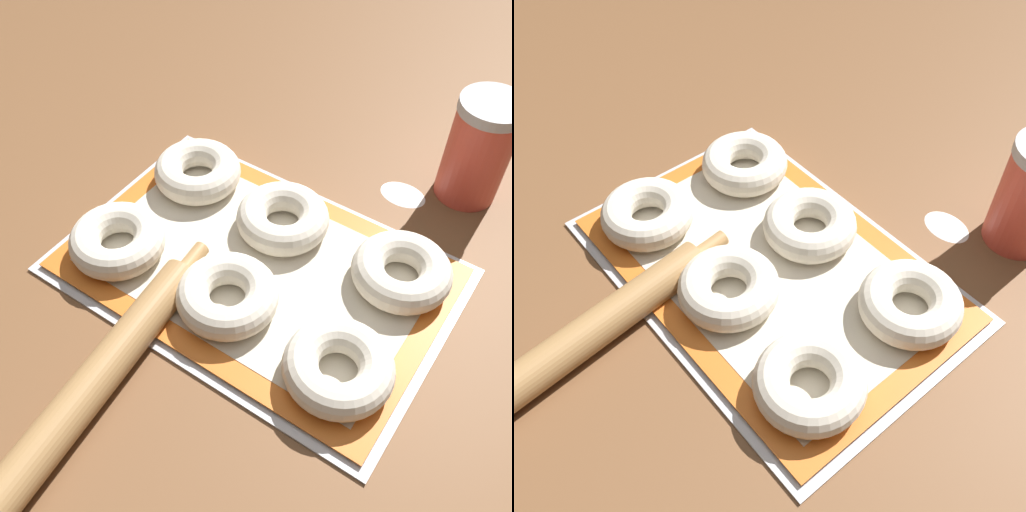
% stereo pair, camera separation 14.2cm
% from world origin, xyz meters
% --- Properties ---
extents(ground_plane, '(2.80, 2.80, 0.00)m').
position_xyz_m(ground_plane, '(0.00, 0.00, 0.00)').
color(ground_plane, brown).
extents(baking_tray, '(0.52, 0.35, 0.01)m').
position_xyz_m(baking_tray, '(0.02, -0.01, 0.00)').
color(baking_tray, silver).
rests_on(baking_tray, ground_plane).
extents(baking_mat, '(0.49, 0.33, 0.00)m').
position_xyz_m(baking_mat, '(0.02, -0.01, 0.01)').
color(baking_mat, orange).
rests_on(baking_mat, baking_tray).
extents(bagel_front_left, '(0.13, 0.13, 0.04)m').
position_xyz_m(bagel_front_left, '(-0.16, -0.09, 0.03)').
color(bagel_front_left, silver).
rests_on(bagel_front_left, baking_mat).
extents(bagel_front_center, '(0.13, 0.13, 0.04)m').
position_xyz_m(bagel_front_center, '(0.02, -0.08, 0.03)').
color(bagel_front_center, silver).
rests_on(bagel_front_center, baking_mat).
extents(bagel_front_right, '(0.13, 0.13, 0.04)m').
position_xyz_m(bagel_front_right, '(0.19, -0.09, 0.03)').
color(bagel_front_right, silver).
rests_on(bagel_front_right, baking_mat).
extents(bagel_back_left, '(0.13, 0.13, 0.04)m').
position_xyz_m(bagel_back_left, '(-0.15, 0.08, 0.03)').
color(bagel_back_left, silver).
rests_on(bagel_back_left, baking_mat).
extents(bagel_back_center, '(0.13, 0.13, 0.04)m').
position_xyz_m(bagel_back_center, '(0.01, 0.07, 0.03)').
color(bagel_back_center, silver).
rests_on(bagel_back_center, baking_mat).
extents(bagel_back_right, '(0.13, 0.13, 0.04)m').
position_xyz_m(bagel_back_right, '(0.19, 0.08, 0.03)').
color(bagel_back_right, silver).
rests_on(bagel_back_right, baking_mat).
extents(flour_canister, '(0.09, 0.09, 0.16)m').
position_xyz_m(flour_canister, '(0.19, 0.31, 0.08)').
color(flour_canister, '#DB4C3D').
rests_on(flour_canister, ground_plane).
extents(rolling_pin, '(0.09, 0.48, 0.05)m').
position_xyz_m(rolling_pin, '(-0.03, -0.27, 0.02)').
color(rolling_pin, '#AD7F4C').
rests_on(rolling_pin, ground_plane).
extents(flour_patch_near, '(0.07, 0.05, 0.00)m').
position_xyz_m(flour_patch_near, '(0.12, 0.25, 0.00)').
color(flour_patch_near, white).
rests_on(flour_patch_near, ground_plane).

